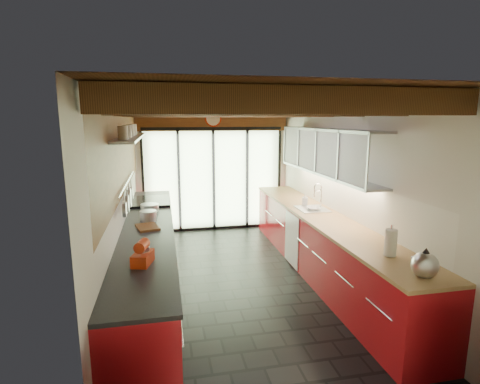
% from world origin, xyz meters
% --- Properties ---
extents(ground, '(5.50, 5.50, 0.00)m').
position_xyz_m(ground, '(0.00, 0.00, 0.00)').
color(ground, black).
rests_on(ground, ground).
extents(room_shell, '(5.50, 5.50, 5.50)m').
position_xyz_m(room_shell, '(0.00, 0.00, 1.65)').
color(room_shell, silver).
rests_on(room_shell, ground).
extents(ceiling_beams, '(3.14, 5.06, 4.90)m').
position_xyz_m(ceiling_beams, '(-0.00, 0.38, 2.46)').
color(ceiling_beams, '#593316').
rests_on(ceiling_beams, ground).
extents(glass_door, '(2.95, 0.10, 2.90)m').
position_xyz_m(glass_door, '(0.00, 2.69, 1.66)').
color(glass_door, '#C6EAAD').
rests_on(glass_door, ground).
extents(left_counter, '(0.68, 5.00, 0.92)m').
position_xyz_m(left_counter, '(-1.28, 0.00, 0.46)').
color(left_counter, '#AF131B').
rests_on(left_counter, ground).
extents(range_stove, '(0.66, 0.90, 0.97)m').
position_xyz_m(range_stove, '(-1.28, 1.45, 0.47)').
color(range_stove, silver).
rests_on(range_stove, ground).
extents(right_counter, '(0.68, 5.00, 0.92)m').
position_xyz_m(right_counter, '(1.27, 0.00, 0.46)').
color(right_counter, '#AF131B').
rests_on(right_counter, ground).
extents(sink_assembly, '(0.45, 0.52, 0.43)m').
position_xyz_m(sink_assembly, '(1.29, 0.40, 0.96)').
color(sink_assembly, silver).
rests_on(sink_assembly, right_counter).
extents(upper_cabinets_right, '(0.34, 3.00, 3.00)m').
position_xyz_m(upper_cabinets_right, '(1.43, 0.30, 1.85)').
color(upper_cabinets_right, silver).
rests_on(upper_cabinets_right, ground).
extents(left_wall_fixtures, '(0.28, 2.60, 0.96)m').
position_xyz_m(left_wall_fixtures, '(-1.47, 0.14, 1.88)').
color(left_wall_fixtures, silver).
rests_on(left_wall_fixtures, ground).
extents(stand_mixer, '(0.23, 0.31, 0.25)m').
position_xyz_m(stand_mixer, '(-1.27, -1.41, 1.02)').
color(stand_mixer, red).
rests_on(stand_mixer, left_counter).
extents(pot_large, '(0.24, 0.24, 0.15)m').
position_xyz_m(pot_large, '(-1.27, 0.21, 0.99)').
color(pot_large, silver).
rests_on(pot_large, left_counter).
extents(pot_small, '(0.35, 0.35, 0.11)m').
position_xyz_m(pot_small, '(-1.27, 0.83, 0.97)').
color(pot_small, silver).
rests_on(pot_small, left_counter).
extents(cutting_board, '(0.34, 0.42, 0.03)m').
position_xyz_m(cutting_board, '(-1.27, -0.15, 0.94)').
color(cutting_board, brown).
rests_on(cutting_board, left_counter).
extents(kettle, '(0.29, 0.33, 0.29)m').
position_xyz_m(kettle, '(1.27, -2.25, 1.05)').
color(kettle, silver).
rests_on(kettle, right_counter).
extents(paper_towel, '(0.14, 0.14, 0.34)m').
position_xyz_m(paper_towel, '(1.27, -1.72, 1.06)').
color(paper_towel, white).
rests_on(paper_towel, right_counter).
extents(soap_bottle, '(0.12, 0.12, 0.20)m').
position_xyz_m(soap_bottle, '(1.27, 0.71, 1.02)').
color(soap_bottle, silver).
rests_on(soap_bottle, right_counter).
extents(bowl, '(0.24, 0.24, 0.05)m').
position_xyz_m(bowl, '(1.27, 0.33, 0.95)').
color(bowl, silver).
rests_on(bowl, right_counter).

